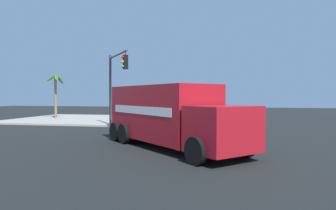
{
  "coord_description": "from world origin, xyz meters",
  "views": [
    {
      "loc": [
        -14.91,
        -1.79,
        2.41
      ],
      "look_at": [
        -1.73,
        0.89,
        2.01
      ],
      "focal_mm": 32.42,
      "sensor_mm": 36.0,
      "label": 1
    }
  ],
  "objects": [
    {
      "name": "traffic_light_primary",
      "position": [
        6.6,
        6.63,
        3.81
      ],
      "size": [
        3.84,
        2.83,
        5.51
      ],
      "color": "#38383D",
      "rests_on": "sidewalk_corner_far"
    },
    {
      "name": "ground_plane",
      "position": [
        0.0,
        0.0,
        0.0
      ],
      "size": [
        100.0,
        100.0,
        0.0
      ],
      "primitive_type": "plane",
      "color": "black"
    },
    {
      "name": "delivery_truck",
      "position": [
        -1.12,
        0.97,
        1.51
      ],
      "size": [
        7.69,
        7.71,
        2.9
      ],
      "color": "#AD141E",
      "rests_on": "ground"
    },
    {
      "name": "palm_tree_far",
      "position": [
        13.16,
        15.66,
        3.11
      ],
      "size": [
        2.41,
        2.59,
        4.48
      ],
      "color": "#7A6647",
      "rests_on": "sidewalk_corner_far"
    },
    {
      "name": "sidewalk_corner_far",
      "position": [
        13.16,
        13.16,
        0.07
      ],
      "size": [
        11.97,
        11.97,
        0.14
      ],
      "primitive_type": "cube",
      "color": "#9E998E",
      "rests_on": "ground"
    }
  ]
}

